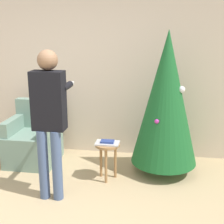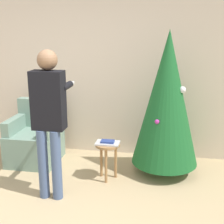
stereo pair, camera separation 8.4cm
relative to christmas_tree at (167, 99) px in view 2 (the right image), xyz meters
The scene contains 7 objects.
wall_back 1.39m from the christmas_tree, 152.59° to the left, with size 8.00×0.06×2.70m.
christmas_tree is the anchor object (origin of this frame).
armchair 2.08m from the christmas_tree, behind, with size 0.71×0.73×0.92m.
person_standing 1.59m from the christmas_tree, 146.30° to the right, with size 0.39×0.57×1.76m.
side_stool 1.06m from the christmas_tree, 155.11° to the right, with size 0.33×0.33×0.51m.
laptop 0.99m from the christmas_tree, 155.11° to the right, with size 0.31×0.21×0.02m.
book 0.98m from the christmas_tree, 155.11° to the right, with size 0.18×0.11×0.02m.
Camera 2 is at (1.21, -2.54, 1.99)m, focal length 50.00 mm.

